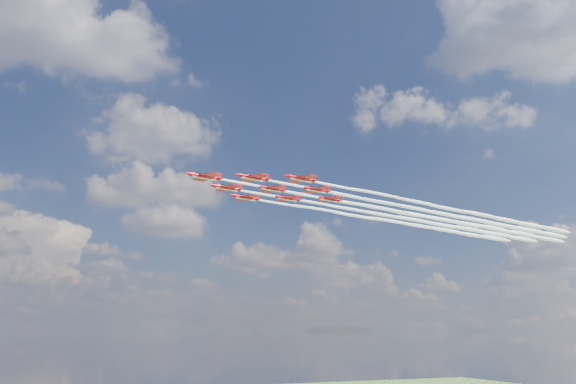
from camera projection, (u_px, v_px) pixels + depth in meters
name	position (u px, v px, depth m)	size (l,w,h in m)	color
jet_lead	(386.00, 209.00, 188.12)	(139.93, 40.82, 2.69)	red
jet_row2_port	(423.00, 210.00, 189.09)	(139.93, 40.82, 2.69)	red
jet_row2_starb	(393.00, 216.00, 199.76)	(139.93, 40.82, 2.69)	red
jet_row3_port	(460.00, 211.00, 190.06)	(139.93, 40.82, 2.69)	red
jet_row3_centre	(428.00, 217.00, 200.73)	(139.93, 40.82, 2.69)	red
jet_row3_starb	(399.00, 223.00, 211.39)	(139.93, 40.82, 2.69)	red
jet_row4_port	(463.00, 218.00, 201.70)	(139.93, 40.82, 2.69)	red
jet_row4_starb	(432.00, 223.00, 212.37)	(139.93, 40.82, 2.69)	red
jet_tail	(465.00, 224.00, 213.34)	(139.93, 40.82, 2.69)	red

